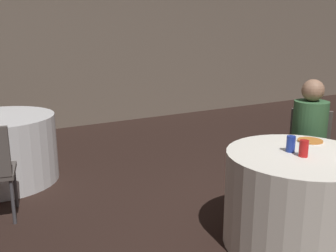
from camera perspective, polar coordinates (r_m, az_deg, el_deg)
The scene contains 9 objects.
ground_plane at distance 3.26m, azimuth 20.77°, elevation -16.32°, with size 16.00×16.00×0.00m, color black.
wall_back at distance 6.76m, azimuth -10.46°, elevation 12.11°, with size 16.00×0.06×2.80m.
table_near at distance 3.06m, azimuth 18.99°, elevation -10.56°, with size 1.09×1.09×0.73m.
table_far at distance 4.47m, azimuth -24.04°, elevation -3.24°, with size 1.16×1.16×0.73m.
chair_near_northeast at distance 3.90m, azimuth 20.58°, elevation -2.91°, with size 0.56×0.56×0.87m.
person_green_jacket at distance 3.73m, azimuth 20.49°, elevation -2.53°, with size 0.46×0.44×1.19m.
pizza_plate_near at distance 3.26m, azimuth 20.84°, elevation -2.14°, with size 0.20×0.20×0.02m.
soda_can_red at distance 2.85m, azimuth 19.98°, elevation -3.24°, with size 0.07×0.07×0.12m.
soda_can_blue at distance 2.94m, azimuth 18.21°, elevation -2.61°, with size 0.07×0.07×0.12m.
Camera 1 is at (-2.27, -1.72, 1.60)m, focal length 40.00 mm.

